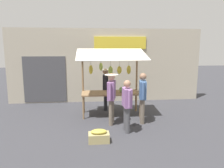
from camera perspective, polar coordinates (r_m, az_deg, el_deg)
name	(u,v)px	position (r m, az deg, el deg)	size (l,w,h in m)	color
ground_plane	(111,115)	(8.31, -0.22, -8.16)	(40.00, 40.00, 0.00)	#38383D
street_backdrop	(105,66)	(10.12, -1.81, 4.92)	(9.00, 0.30, 3.40)	#B2A893
market_stall	(112,75)	(8.01, -0.06, 2.42)	(2.50, 1.46, 2.50)	olive
vendor_with_sunhat	(105,85)	(8.78, -1.74, -0.37)	(0.44, 0.72, 1.70)	#232328
shopper_with_ponytail	(143,94)	(7.31, 8.13, -2.66)	(0.31, 0.71, 1.71)	#726656
shopper_with_shopping_bag	(111,94)	(7.10, -0.14, -2.72)	(0.45, 0.71, 1.72)	#726656
shopper_in_grey_tee	(127,102)	(6.49, 3.99, -4.93)	(0.24, 0.69, 1.60)	#4C4C51
produce_crate_near	(99,136)	(6.05, -3.52, -13.68)	(0.57, 0.36, 0.36)	tan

